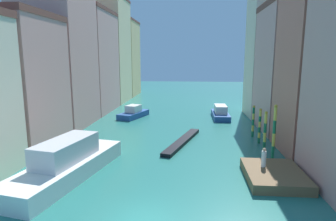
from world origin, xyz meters
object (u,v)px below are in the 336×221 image
at_px(mooring_pole_3, 253,121).
at_px(motorboat_0, 133,113).
at_px(mooring_pole_0, 274,132).
at_px(mooring_pole_1, 265,131).
at_px(motorboat_1, 220,113).
at_px(mooring_pole_2, 260,125).
at_px(vaporetto_white, 67,163).
at_px(gondola_black, 182,141).
at_px(waterfront_dock, 274,175).
at_px(person_on_dock, 264,158).

relative_size(mooring_pole_3, motorboat_0, 0.58).
height_order(mooring_pole_0, mooring_pole_1, mooring_pole_0).
bearing_deg(motorboat_1, mooring_pole_2, -77.60).
height_order(mooring_pole_3, vaporetto_white, mooring_pole_3).
bearing_deg(motorboat_0, gondola_black, -58.18).
height_order(mooring_pole_1, motorboat_1, mooring_pole_1).
xyz_separation_m(mooring_pole_0, motorboat_0, (-16.71, 17.51, -1.91)).
relative_size(mooring_pole_1, mooring_pole_2, 1.05).
relative_size(mooring_pole_2, vaporetto_white, 0.31).
distance_m(gondola_black, motorboat_0, 15.62).
xyz_separation_m(mooring_pole_2, vaporetto_white, (-16.88, -10.57, -0.86)).
height_order(mooring_pole_3, motorboat_0, mooring_pole_3).
xyz_separation_m(waterfront_dock, mooring_pole_1, (0.91, 6.97, 1.71)).
bearing_deg(gondola_black, vaporetto_white, -130.91).
distance_m(mooring_pole_0, gondola_black, 9.78).
bearing_deg(mooring_pole_3, waterfront_dock, -93.78).
height_order(person_on_dock, motorboat_1, person_on_dock).
distance_m(waterfront_dock, motorboat_0, 27.16).
bearing_deg(mooring_pole_1, mooring_pole_3, 91.12).
distance_m(gondola_black, motorboat_1, 15.05).
xyz_separation_m(waterfront_dock, motorboat_1, (-1.95, 23.04, 0.39)).
relative_size(mooring_pole_1, motorboat_0, 0.62).
distance_m(vaporetto_white, motorboat_1, 27.69).
bearing_deg(waterfront_dock, vaporetto_white, -176.80).
distance_m(mooring_pole_0, mooring_pole_3, 7.46).
relative_size(mooring_pole_0, motorboat_1, 0.72).
bearing_deg(vaporetto_white, person_on_dock, 6.02).
distance_m(waterfront_dock, person_on_dock, 1.45).
bearing_deg(motorboat_0, mooring_pole_3, -31.63).
height_order(person_on_dock, mooring_pole_0, mooring_pole_0).
bearing_deg(motorboat_1, mooring_pole_1, -79.92).
relative_size(gondola_black, motorboat_1, 1.44).
bearing_deg(mooring_pole_1, person_on_dock, -104.08).
relative_size(person_on_dock, motorboat_0, 0.24).
distance_m(mooring_pole_0, motorboat_1, 18.64).
bearing_deg(vaporetto_white, mooring_pole_2, 32.05).
relative_size(person_on_dock, mooring_pole_2, 0.40).
bearing_deg(gondola_black, mooring_pole_2, 4.76).
bearing_deg(vaporetto_white, waterfront_dock, 3.20).
bearing_deg(vaporetto_white, motorboat_0, 89.19).
bearing_deg(mooring_pole_0, motorboat_1, 99.60).
height_order(vaporetto_white, motorboat_0, vaporetto_white).
bearing_deg(mooring_pole_3, person_on_dock, -97.30).
height_order(mooring_pole_1, gondola_black, mooring_pole_1).
relative_size(mooring_pole_0, vaporetto_white, 0.41).
bearing_deg(mooring_pole_2, mooring_pole_0, -88.19).
height_order(mooring_pole_1, mooring_pole_2, mooring_pole_1).
xyz_separation_m(mooring_pole_0, mooring_pole_3, (-0.34, 7.42, -0.65)).
xyz_separation_m(mooring_pole_0, mooring_pole_1, (-0.24, 2.22, -0.51)).
xyz_separation_m(person_on_dock, vaporetto_white, (-15.23, -1.61, -0.33)).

